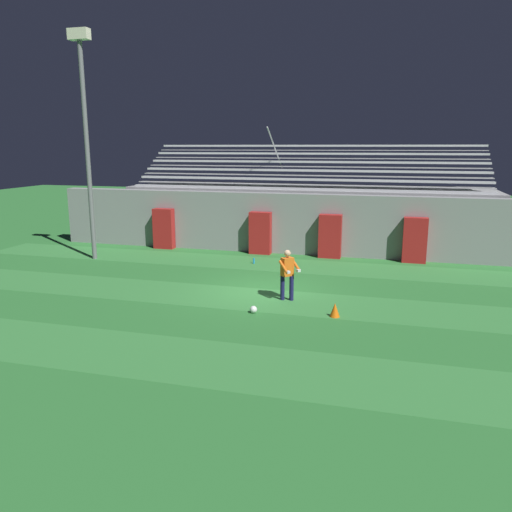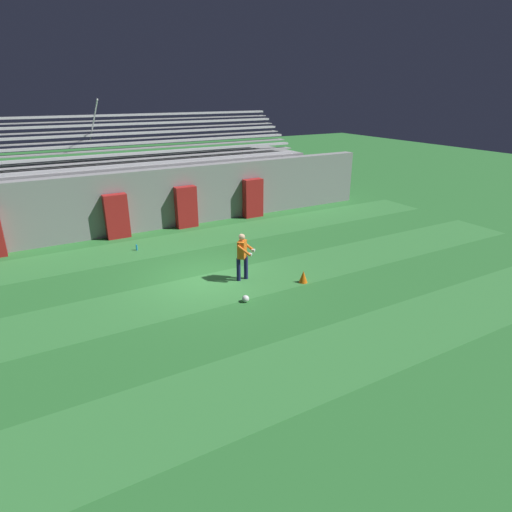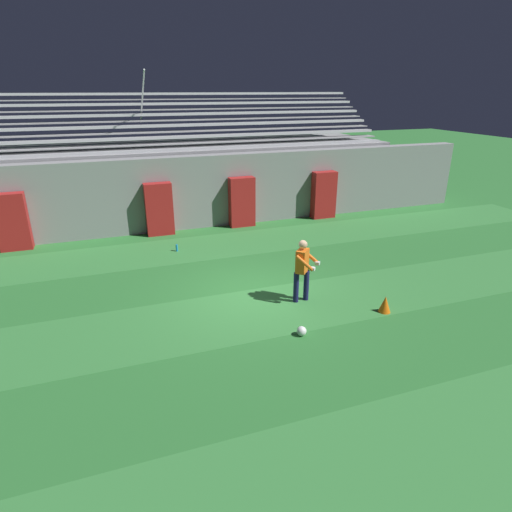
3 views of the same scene
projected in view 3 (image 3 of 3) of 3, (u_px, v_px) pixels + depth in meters
name	position (u px, v px, depth m)	size (l,w,h in m)	color
ground_plane	(252.00, 294.00, 11.55)	(80.00, 80.00, 0.00)	#2D7533
turf_stripe_near	(385.00, 465.00, 6.28)	(28.00, 2.50, 0.01)	#38843D
turf_stripe_mid	(265.00, 310.00, 10.67)	(28.00, 2.50, 0.01)	#38843D
turf_stripe_far	(215.00, 246.00, 15.05)	(28.00, 2.50, 0.01)	#38843D
back_wall	(198.00, 192.00, 16.74)	(24.00, 0.60, 2.80)	gray
padding_pillar_gate_left	(159.00, 209.00, 15.91)	(1.00, 0.44, 1.96)	#B21E1E
padding_pillar_gate_right	(242.00, 202.00, 16.91)	(1.00, 0.44, 1.96)	#B21E1E
padding_pillar_far_left	(12.00, 222.00, 14.39)	(1.00, 0.44, 1.96)	#B21E1E
padding_pillar_far_right	(324.00, 195.00, 18.04)	(1.00, 0.44, 1.96)	#B21E1E
bleacher_stand	(185.00, 176.00, 19.06)	(18.00, 4.75, 5.83)	gray
goalkeeper	(303.00, 267.00, 10.82)	(0.74, 0.74, 1.67)	#19194C
soccer_ball	(302.00, 331.00, 9.56)	(0.22, 0.22, 0.22)	white
traffic_cone	(385.00, 304.00, 10.54)	(0.30, 0.30, 0.42)	orange
water_bottle	(177.00, 248.00, 14.51)	(0.07, 0.07, 0.24)	#1E8CD8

